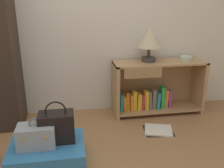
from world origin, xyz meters
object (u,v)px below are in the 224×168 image
Objects in this scene: train_case at (36,136)px; handbag at (57,127)px; bookshelf at (154,88)px; bowl at (186,58)px; table_lamp at (149,39)px; suitcase_large at (48,154)px; open_book_on_floor at (158,130)px.

handbag reaches higher than train_case.
train_case is at bearing -145.16° from bookshelf.
bowl is 1.84m from handbag.
table_lamp is 0.64× the size of suitcase_large.
handbag is at bearing -150.48° from bowl.
handbag reaches higher than suitcase_large.
train_case reaches higher than suitcase_large.
open_book_on_floor is (1.24, 0.43, -0.30)m from train_case.
suitcase_large is at bearing -153.95° from handbag.
suitcase_large is (-1.27, -0.92, -0.21)m from bookshelf.
train_case is (-0.08, -0.02, 0.20)m from suitcase_large.
suitcase_large is 1.72× the size of handbag.
train_case is at bearing -166.44° from suitcase_large.
handbag is at bearing 26.05° from suitcase_large.
handbag is 1.05× the size of open_book_on_floor.
handbag is (0.17, 0.06, 0.04)m from train_case.
suitcase_large is 1.24m from open_book_on_floor.
suitcase_large is at bearing -141.54° from table_lamp.
bookshelf is at bearing -177.29° from bowl.
bookshelf is 2.75× the size of table_lamp.
handbag is (-1.18, -0.87, 0.03)m from bookshelf.
bookshelf is at bearing 36.55° from handbag.
bowl is 1.00m from open_book_on_floor.
train_case is (-1.25, -0.95, -0.63)m from table_lamp.
table_lamp reaches higher than train_case.
handbag is at bearing -140.64° from table_lamp.
table_lamp is 1.32× the size of train_case.
bowl is 0.40× the size of handbag.
suitcase_large is 0.22m from train_case.
table_lamp is at bearing 39.36° from handbag.
bowl is at bearing 2.71° from bookshelf.
handbag is at bearing -161.15° from open_book_on_floor.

